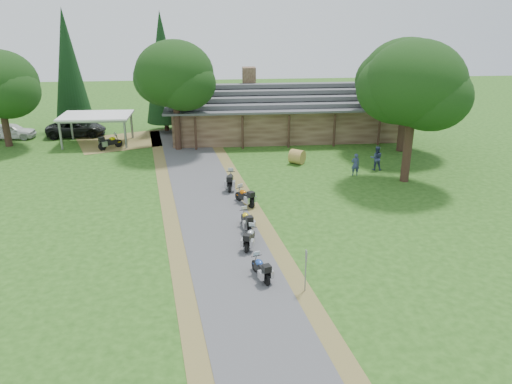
{
  "coord_description": "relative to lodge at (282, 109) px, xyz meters",
  "views": [
    {
      "loc": [
        -0.68,
        -22.04,
        12.0
      ],
      "look_at": [
        1.8,
        4.83,
        1.6
      ],
      "focal_mm": 35.0,
      "sensor_mm": 36.0,
      "label": 1
    }
  ],
  "objects": [
    {
      "name": "cedar_far",
      "position": [
        -20.31,
        5.11,
        3.29
      ],
      "size": [
        3.55,
        3.55,
        11.48
      ],
      "primitive_type": "cone",
      "color": "black",
      "rests_on": "ground"
    },
    {
      "name": "motorcycle_row_d",
      "position": [
        -4.73,
        -17.13,
        -1.85
      ],
      "size": [
        1.38,
        1.8,
        1.2
      ],
      "primitive_type": null,
      "rotation": [
        0.0,
        0.0,
        2.1
      ],
      "color": "#BC5304",
      "rests_on": "ground"
    },
    {
      "name": "hay_bale",
      "position": [
        -0.05,
        -9.13,
        -1.89
      ],
      "size": [
        1.49,
        1.51,
        1.12
      ],
      "primitive_type": "cylinder",
      "rotation": [
        1.57,
        0.0,
        0.93
      ],
      "color": "olive",
      "rests_on": "ground"
    },
    {
      "name": "motorcycle_row_c",
      "position": [
        -4.88,
        -20.69,
        -1.87
      ],
      "size": [
        0.86,
        1.78,
        1.17
      ],
      "primitive_type": null,
      "rotation": [
        0.0,
        0.0,
        1.76
      ],
      "color": "yellow",
      "rests_on": "ground"
    },
    {
      "name": "motorcycle_row_b",
      "position": [
        -4.87,
        -22.91,
        -1.88
      ],
      "size": [
        1.02,
        1.76,
        1.14
      ],
      "primitive_type": null,
      "rotation": [
        0.0,
        0.0,
        1.27
      ],
      "color": "#ABAFB4",
      "rests_on": "ground"
    },
    {
      "name": "cedar_near",
      "position": [
        -11.0,
        2.4,
        3.15
      ],
      "size": [
        3.65,
        3.65,
        11.2
      ],
      "primitive_type": "cone",
      "color": "black",
      "rests_on": "ground"
    },
    {
      "name": "carport",
      "position": [
        -16.72,
        -1.72,
        -1.14
      ],
      "size": [
        6.12,
        4.14,
        2.62
      ],
      "primitive_type": null,
      "rotation": [
        0.0,
        0.0,
        -0.02
      ],
      "color": "white",
      "rests_on": "ground"
    },
    {
      "name": "car_white_sedan",
      "position": [
        -25.07,
        0.81,
        -1.55
      ],
      "size": [
        2.52,
        5.49,
        1.8
      ],
      "primitive_type": "imported",
      "rotation": [
        0.0,
        0.0,
        1.52
      ],
      "color": "white",
      "rests_on": "ground"
    },
    {
      "name": "ground",
      "position": [
        -6.0,
        -24.0,
        -2.45
      ],
      "size": [
        120.0,
        120.0,
        0.0
      ],
      "primitive_type": "plane",
      "color": "#234914",
      "rests_on": "ground"
    },
    {
      "name": "motorcycle_row_e",
      "position": [
        -5.49,
        -14.22,
        -1.81
      ],
      "size": [
        0.81,
        1.93,
        1.28
      ],
      "primitive_type": null,
      "rotation": [
        0.0,
        0.0,
        1.46
      ],
      "color": "black",
      "rests_on": "ground"
    },
    {
      "name": "lodge",
      "position": [
        0.0,
        0.0,
        0.0
      ],
      "size": [
        21.4,
        9.4,
        4.9
      ],
      "primitive_type": null,
      "color": "#513929",
      "rests_on": "ground"
    },
    {
      "name": "oak_lodge_left",
      "position": [
        -9.52,
        -4.27,
        2.7
      ],
      "size": [
        6.42,
        6.42,
        10.31
      ],
      "primitive_type": null,
      "color": "black",
      "rests_on": "ground"
    },
    {
      "name": "person_a",
      "position": [
        3.7,
        -12.28,
        -1.48
      ],
      "size": [
        0.58,
        0.43,
        1.94
      ],
      "primitive_type": "imported",
      "rotation": [
        0.0,
        0.0,
        3.07
      ],
      "color": "navy",
      "rests_on": "ground"
    },
    {
      "name": "oak_lodge_right",
      "position": [
        9.32,
        -6.36,
        2.5
      ],
      "size": [
        7.49,
        7.49,
        9.9
      ],
      "primitive_type": null,
      "color": "black",
      "rests_on": "ground"
    },
    {
      "name": "sign_post",
      "position": [
        -2.79,
        -27.34,
        -1.45
      ],
      "size": [
        0.36,
        0.06,
        2.01
      ],
      "primitive_type": null,
      "color": "gray",
      "rests_on": "ground"
    },
    {
      "name": "driveway",
      "position": [
        -6.5,
        -20.0,
        -2.45
      ],
      "size": [
        51.95,
        51.95,
        0.0
      ],
      "primitive_type": "plane",
      "rotation": [
        0.0,
        0.0,
        0.14
      ],
      "color": "#48484A",
      "rests_on": "ground"
    },
    {
      "name": "motorcycle_row_a",
      "position": [
        -4.62,
        -26.08,
        -1.88
      ],
      "size": [
        1.03,
        1.75,
        1.14
      ],
      "primitive_type": null,
      "rotation": [
        0.0,
        0.0,
        1.88
      ],
      "color": "#23459A",
      "rests_on": "ground"
    },
    {
      "name": "person_b",
      "position": [
        5.62,
        -11.19,
        -1.37
      ],
      "size": [
        0.7,
        0.57,
        2.15
      ],
      "primitive_type": "imported",
      "rotation": [
        0.0,
        0.0,
        2.9
      ],
      "color": "navy",
      "rests_on": "ground"
    },
    {
      "name": "oak_silo",
      "position": [
        -24.44,
        -1.8,
        1.96
      ],
      "size": [
        6.59,
        6.59,
        8.82
      ],
      "primitive_type": null,
      "color": "black",
      "rests_on": "ground"
    },
    {
      "name": "motorcycle_carport_a",
      "position": [
        -15.37,
        -3.51,
        -1.79
      ],
      "size": [
        1.92,
        1.69,
        1.33
      ],
      "primitive_type": null,
      "rotation": [
        0.0,
        0.0,
        0.66
      ],
      "color": "#CDCB05",
      "rests_on": "ground"
    },
    {
      "name": "oak_driveway",
      "position": [
        6.86,
        -13.8,
        3.1
      ],
      "size": [
        6.73,
        6.73,
        11.1
      ],
      "primitive_type": null,
      "color": "black",
      "rests_on": "ground"
    },
    {
      "name": "car_dark_suv",
      "position": [
        -19.3,
        1.16,
        -1.33
      ],
      "size": [
        2.96,
        6.01,
        2.23
      ],
      "primitive_type": "imported",
      "rotation": [
        0.0,
        0.0,
        1.66
      ],
      "color": "black",
      "rests_on": "ground"
    }
  ]
}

